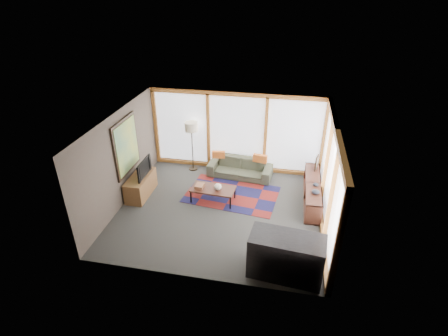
% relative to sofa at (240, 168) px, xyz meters
% --- Properties ---
extents(ground, '(5.50, 5.50, 0.00)m').
position_rel_sofa_xyz_m(ground, '(-0.21, -1.95, -0.29)').
color(ground, '#282826').
rests_on(ground, ground).
extents(room_envelope, '(5.52, 5.02, 2.62)m').
position_rel_sofa_xyz_m(room_envelope, '(0.28, -1.39, 1.25)').
color(room_envelope, '#473933').
rests_on(room_envelope, ground).
extents(rug, '(2.79, 1.98, 0.01)m').
position_rel_sofa_xyz_m(rug, '(-0.06, -1.12, -0.29)').
color(rug, maroon).
rests_on(rug, ground).
extents(sofa, '(2.07, 0.96, 0.59)m').
position_rel_sofa_xyz_m(sofa, '(0.00, 0.00, 0.00)').
color(sofa, '#373D2C').
rests_on(sofa, ground).
extents(pillow_left, '(0.42, 0.18, 0.22)m').
position_rel_sofa_xyz_m(pillow_left, '(-0.70, 0.01, 0.40)').
color(pillow_left, '#B7581F').
rests_on(pillow_left, sofa).
extents(pillow_right, '(0.45, 0.20, 0.24)m').
position_rel_sofa_xyz_m(pillow_right, '(0.62, -0.03, 0.41)').
color(pillow_right, '#B7581F').
rests_on(pillow_right, sofa).
extents(floor_lamp, '(0.42, 0.42, 1.65)m').
position_rel_sofa_xyz_m(floor_lamp, '(-1.59, 0.16, 0.53)').
color(floor_lamp, black).
rests_on(floor_lamp, ground).
extents(coffee_table, '(1.26, 0.69, 0.41)m').
position_rel_sofa_xyz_m(coffee_table, '(-0.53, -1.54, -0.09)').
color(coffee_table, black).
rests_on(coffee_table, ground).
extents(book_stack, '(0.24, 0.29, 0.09)m').
position_rel_sofa_xyz_m(book_stack, '(-0.91, -1.56, 0.16)').
color(book_stack, brown).
rests_on(book_stack, coffee_table).
extents(vase, '(0.22, 0.22, 0.19)m').
position_rel_sofa_xyz_m(vase, '(-0.38, -1.58, 0.21)').
color(vase, beige).
rests_on(vase, coffee_table).
extents(bookshelf, '(0.43, 2.37, 0.59)m').
position_rel_sofa_xyz_m(bookshelf, '(2.22, -0.98, 0.00)').
color(bookshelf, black).
rests_on(bookshelf, ground).
extents(bowl_a, '(0.25, 0.25, 0.10)m').
position_rel_sofa_xyz_m(bowl_a, '(2.25, -1.54, 0.35)').
color(bowl_a, black).
rests_on(bowl_a, bookshelf).
extents(bowl_b, '(0.16, 0.16, 0.08)m').
position_rel_sofa_xyz_m(bowl_b, '(2.27, -1.15, 0.34)').
color(bowl_b, black).
rests_on(bowl_b, bookshelf).
extents(shelf_picture, '(0.12, 0.33, 0.43)m').
position_rel_sofa_xyz_m(shelf_picture, '(2.30, -0.18, 0.51)').
color(shelf_picture, black).
rests_on(shelf_picture, bookshelf).
extents(tv_console, '(0.51, 1.24, 0.62)m').
position_rel_sofa_xyz_m(tv_console, '(-2.65, -1.64, 0.02)').
color(tv_console, brown).
rests_on(tv_console, ground).
extents(television, '(0.11, 0.88, 0.50)m').
position_rel_sofa_xyz_m(television, '(-2.59, -1.59, 0.58)').
color(television, black).
rests_on(television, tv_console).
extents(bar_counter, '(1.60, 0.87, 0.98)m').
position_rel_sofa_xyz_m(bar_counter, '(1.59, -3.97, 0.20)').
color(bar_counter, black).
rests_on(bar_counter, ground).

